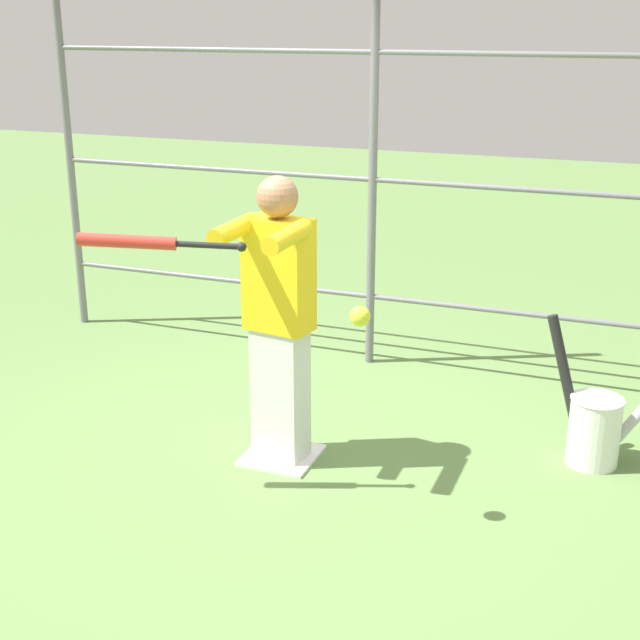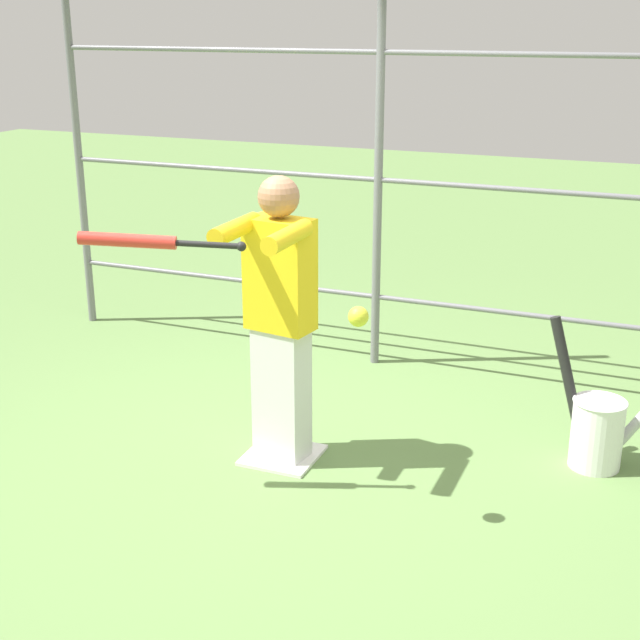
{
  "view_description": "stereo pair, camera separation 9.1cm",
  "coord_description": "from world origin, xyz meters",
  "px_view_note": "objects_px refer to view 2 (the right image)",
  "views": [
    {
      "loc": [
        -1.85,
        4.17,
        2.38
      ],
      "look_at": [
        -0.31,
        0.2,
        0.93
      ],
      "focal_mm": 50.0,
      "sensor_mm": 36.0,
      "label": 1
    },
    {
      "loc": [
        -1.94,
        4.13,
        2.38
      ],
      "look_at": [
        -0.31,
        0.2,
        0.93
      ],
      "focal_mm": 50.0,
      "sensor_mm": 36.0,
      "label": 2
    }
  ],
  "objects_px": {
    "batter": "(279,313)",
    "softball_in_flight": "(358,317)",
    "baseball_bat_swinging": "(142,241)",
    "bat_bucket": "(598,428)"
  },
  "relations": [
    {
      "from": "bat_bucket",
      "to": "softball_in_flight",
      "type": "bearing_deg",
      "value": 46.22
    },
    {
      "from": "batter",
      "to": "baseball_bat_swinging",
      "type": "distance_m",
      "value": 0.88
    },
    {
      "from": "softball_in_flight",
      "to": "baseball_bat_swinging",
      "type": "bearing_deg",
      "value": 5.47
    },
    {
      "from": "batter",
      "to": "softball_in_flight",
      "type": "bearing_deg",
      "value": 142.51
    },
    {
      "from": "baseball_bat_swinging",
      "to": "softball_in_flight",
      "type": "relative_size",
      "value": 8.07
    },
    {
      "from": "batter",
      "to": "softball_in_flight",
      "type": "height_order",
      "value": "batter"
    },
    {
      "from": "batter",
      "to": "softball_in_flight",
      "type": "relative_size",
      "value": 16.79
    },
    {
      "from": "softball_in_flight",
      "to": "batter",
      "type": "bearing_deg",
      "value": -37.49
    },
    {
      "from": "baseball_bat_swinging",
      "to": "bat_bucket",
      "type": "relative_size",
      "value": 0.94
    },
    {
      "from": "batter",
      "to": "bat_bucket",
      "type": "relative_size",
      "value": 1.95
    }
  ]
}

